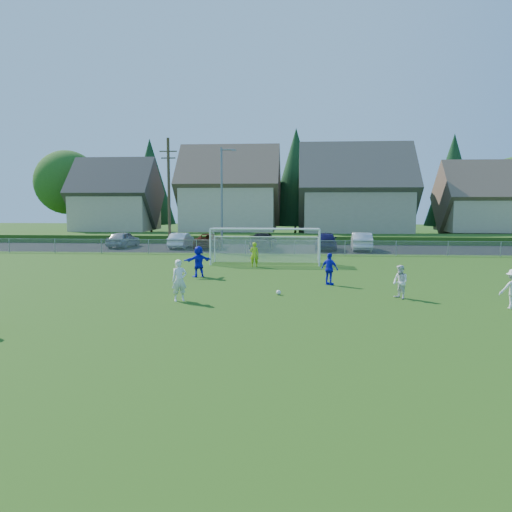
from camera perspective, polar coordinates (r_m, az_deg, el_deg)
The scene contains 21 objects.
ground at distance 18.61m, azimuth -1.99°, elevation -6.94°, with size 160.00×160.00×0.00m, color #193D0C.
asphalt_lot at distance 45.75m, azimuth 1.96°, elevation 0.88°, with size 60.00×60.00×0.00m, color black.
grass_embankment at distance 53.19m, azimuth 2.33°, elevation 2.04°, with size 70.00×6.00×0.80m, color #1E420F.
soccer_ball at distance 22.88m, azimuth 2.59°, elevation -4.18°, with size 0.22×0.22×0.22m, color white.
player_white_a at distance 21.58m, azimuth -8.75°, elevation -2.77°, with size 0.65×0.43×1.78m, color white.
player_white_b at distance 22.74m, azimuth 16.17°, elevation -2.87°, with size 0.72×0.56×1.49m, color white.
player_blue_a at distance 25.76m, azimuth 8.41°, elevation -1.48°, with size 0.97×0.40×1.65m, color #1619D4.
player_blue_b at distance 28.44m, azimuth -6.58°, elevation -0.62°, with size 1.63×0.52×1.76m, color #1619D4.
goalkeeper at distance 32.64m, azimuth -0.20°, elevation 0.18°, with size 0.59×0.39×1.63m, color #AFDC19.
car_a at distance 48.45m, azimuth -14.94°, elevation 1.86°, with size 1.78×4.43×1.51m, color #909497.
car_b at distance 46.57m, azimuth -8.55°, elevation 1.77°, with size 1.50×4.30×1.42m, color silver.
car_c at distance 46.02m, azimuth -5.43°, elevation 1.73°, with size 2.26×4.90×1.36m, color #511A09.
car_d at distance 44.61m, azimuth 0.84°, elevation 1.70°, with size 2.10×5.17×1.50m, color black.
car_e at distance 44.75m, azimuth 7.97°, elevation 1.75°, with size 1.93×4.80×1.63m, color #151342.
car_f at distance 44.80m, azimuth 11.96°, elevation 1.63°, with size 1.66×4.76×1.57m, color silver.
soccer_goal at distance 34.22m, azimuth 1.08°, elevation 1.82°, with size 7.42×1.90×2.50m.
chainlink_fence at distance 40.22m, azimuth 1.60°, elevation 1.04°, with size 52.06×0.06×1.20m.
streetlight at distance 44.50m, azimuth -3.88°, elevation 6.95°, with size 1.38×0.18×9.00m.
utility_pole at distance 46.49m, azimuth -9.92°, elevation 7.21°, with size 1.60×0.26×10.00m.
houses_row at distance 60.55m, azimuth 4.54°, elevation 9.09°, with size 53.90×11.45×13.27m.
tree_row at distance 66.81m, azimuth 3.74°, elevation 8.46°, with size 65.98×12.36×13.80m.
Camera 1 is at (2.09, -18.01, 4.22)m, focal length 35.00 mm.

